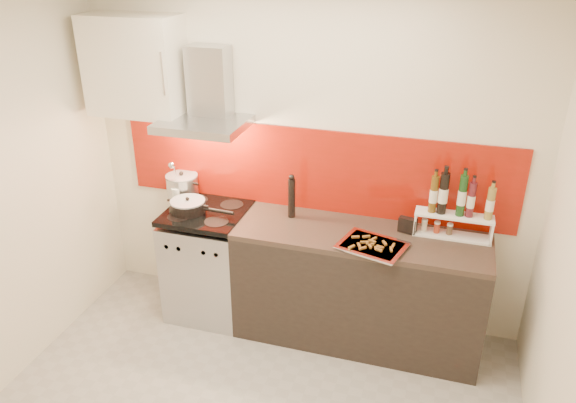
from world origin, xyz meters
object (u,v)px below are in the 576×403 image
(range_stove, at_px, (210,263))
(saute_pan, at_px, (189,206))
(stock_pot, at_px, (182,186))
(baking_tray, at_px, (372,246))
(pepper_mill, at_px, (292,197))
(counter, at_px, (358,287))

(range_stove, distance_m, saute_pan, 0.53)
(stock_pot, relative_size, saute_pan, 0.50)
(range_stove, height_order, stock_pot, stock_pot)
(baking_tray, bearing_deg, stock_pot, 167.50)
(saute_pan, distance_m, baking_tray, 1.42)
(range_stove, height_order, baking_tray, baking_tray)
(range_stove, bearing_deg, stock_pot, 147.28)
(saute_pan, relative_size, pepper_mill, 1.50)
(counter, bearing_deg, pepper_mill, 168.92)
(pepper_mill, bearing_deg, range_stove, -170.17)
(saute_pan, bearing_deg, baking_tray, -4.66)
(range_stove, height_order, saute_pan, saute_pan)
(stock_pot, bearing_deg, saute_pan, -54.54)
(counter, bearing_deg, range_stove, -179.77)
(pepper_mill, bearing_deg, baking_tray, -23.46)
(counter, xyz_separation_m, saute_pan, (-1.31, -0.06, 0.51))
(stock_pot, bearing_deg, baking_tray, -12.50)
(pepper_mill, bearing_deg, saute_pan, -167.52)
(range_stove, distance_m, counter, 1.20)
(baking_tray, bearing_deg, counter, 120.53)
(stock_pot, height_order, saute_pan, stock_pot)
(range_stove, xyz_separation_m, pepper_mill, (0.65, 0.11, 0.62))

